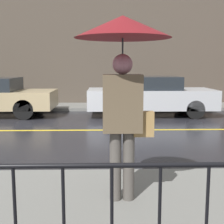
% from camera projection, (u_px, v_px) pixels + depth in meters
% --- Properties ---
extents(ground_plane, '(80.00, 80.00, 0.00)m').
position_uv_depth(ground_plane, '(51.00, 130.00, 8.59)').
color(ground_plane, black).
extents(sidewalk_far, '(28.00, 1.89, 0.12)m').
position_uv_depth(sidewalk_far, '(69.00, 107.00, 13.15)').
color(sidewalk_far, slate).
rests_on(sidewalk_far, ground_plane).
extents(lane_marking, '(25.20, 0.12, 0.01)m').
position_uv_depth(lane_marking, '(51.00, 130.00, 8.59)').
color(lane_marking, gold).
rests_on(lane_marking, ground_plane).
extents(building_storefront, '(28.00, 0.30, 6.57)m').
position_uv_depth(building_storefront, '(71.00, 31.00, 13.77)').
color(building_storefront, '#4C4238').
rests_on(building_storefront, ground_plane).
extents(pedestrian, '(1.12, 1.12, 2.20)m').
position_uv_depth(pedestrian, '(123.00, 55.00, 3.60)').
color(pedestrian, '#4C4742').
rests_on(pedestrian, sidewalk_near).
extents(car_silver, '(4.47, 1.90, 1.40)m').
position_uv_depth(car_silver, '(149.00, 95.00, 11.19)').
color(car_silver, '#B2B5BA').
rests_on(car_silver, ground_plane).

